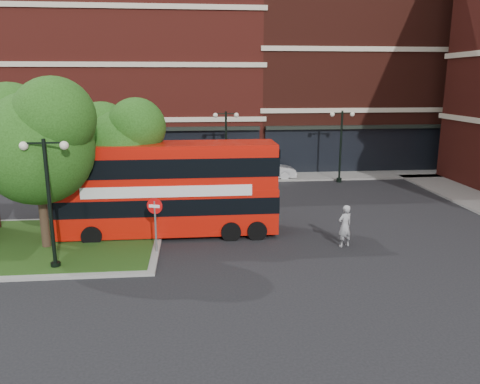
{
  "coord_description": "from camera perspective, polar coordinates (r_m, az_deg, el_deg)",
  "views": [
    {
      "loc": [
        -0.13,
        -17.04,
        7.03
      ],
      "look_at": [
        1.91,
        3.86,
        2.0
      ],
      "focal_mm": 35.0,
      "sensor_mm": 36.0,
      "label": 1
    }
  ],
  "objects": [
    {
      "name": "tree_island_west",
      "position": [
        20.77,
        -23.82,
        6.16
      ],
      "size": [
        5.4,
        4.71,
        7.21
      ],
      "color": "#2D2116",
      "rests_on": "ground"
    },
    {
      "name": "car_silver",
      "position": [
        33.69,
        -8.38,
        2.45
      ],
      "size": [
        4.09,
        2.07,
        1.34
      ],
      "primitive_type": "imported",
      "rotation": [
        0.0,
        0.0,
        1.44
      ],
      "color": "#BABCC2",
      "rests_on": "ground"
    },
    {
      "name": "traffic_island",
      "position": [
        22.63,
        -25.75,
        -5.84
      ],
      "size": [
        12.6,
        7.6,
        0.15
      ],
      "color": "gray",
      "rests_on": "ground"
    },
    {
      "name": "lamp_far_left",
      "position": [
        31.89,
        -1.71,
        5.9
      ],
      "size": [
        1.72,
        0.36,
        5.0
      ],
      "color": "black",
      "rests_on": "ground"
    },
    {
      "name": "lamp_island",
      "position": [
        18.54,
        -22.25,
        -0.65
      ],
      "size": [
        1.72,
        0.36,
        5.0
      ],
      "color": "black",
      "rests_on": "ground"
    },
    {
      "name": "car_white",
      "position": [
        34.04,
        3.3,
        2.71
      ],
      "size": [
        4.18,
        1.51,
        1.37
      ],
      "primitive_type": "imported",
      "rotation": [
        0.0,
        0.0,
        1.59
      ],
      "color": "silver",
      "rests_on": "ground"
    },
    {
      "name": "terrace_far_left",
      "position": [
        41.79,
        -16.87,
        12.88
      ],
      "size": [
        26.0,
        12.0,
        14.0
      ],
      "primitive_type": "cube",
      "color": "maroon",
      "rests_on": "ground"
    },
    {
      "name": "lamp_far_right",
      "position": [
        33.39,
        12.2,
        5.94
      ],
      "size": [
        1.72,
        0.36,
        5.0
      ],
      "color": "black",
      "rests_on": "ground"
    },
    {
      "name": "ground",
      "position": [
        18.43,
        -4.81,
        -9.0
      ],
      "size": [
        120.0,
        120.0,
        0.0
      ],
      "primitive_type": "plane",
      "color": "black",
      "rests_on": "ground"
    },
    {
      "name": "pavement_far",
      "position": [
        34.25,
        -5.24,
        1.68
      ],
      "size": [
        44.0,
        3.0,
        0.12
      ],
      "primitive_type": "cube",
      "color": "slate",
      "rests_on": "ground"
    },
    {
      "name": "terrace_far_right",
      "position": [
        43.41,
        13.86,
        14.38
      ],
      "size": [
        18.0,
        12.0,
        16.0
      ],
      "primitive_type": "cube",
      "color": "#471911",
      "rests_on": "ground"
    },
    {
      "name": "bus",
      "position": [
        21.56,
        -8.7,
        1.1
      ],
      "size": [
        9.85,
        2.3,
        3.76
      ],
      "rotation": [
        0.0,
        0.0,
        0.0
      ],
      "color": "red",
      "rests_on": "ground"
    },
    {
      "name": "woman",
      "position": [
        20.65,
        12.66,
        -4.06
      ],
      "size": [
        0.79,
        0.66,
        1.85
      ],
      "primitive_type": "imported",
      "rotation": [
        0.0,
        0.0,
        3.52
      ],
      "color": "gray",
      "rests_on": "ground"
    },
    {
      "name": "tree_island_east",
      "position": [
        22.54,
        -14.41,
        5.95
      ],
      "size": [
        4.46,
        3.9,
        6.29
      ],
      "color": "#2D2116",
      "rests_on": "ground"
    },
    {
      "name": "no_entry_sign",
      "position": [
        19.36,
        -10.32,
        -2.7
      ],
      "size": [
        0.64,
        0.27,
        2.4
      ],
      "rotation": [
        0.0,
        0.0,
        -0.35
      ],
      "color": "slate",
      "rests_on": "ground"
    }
  ]
}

